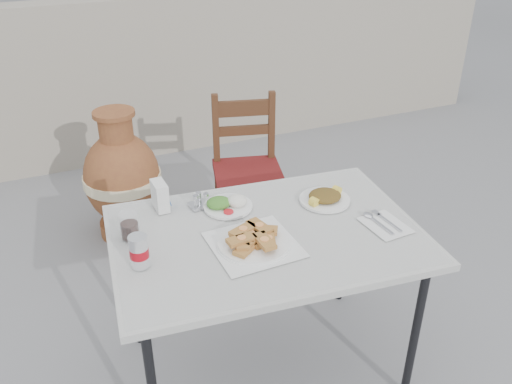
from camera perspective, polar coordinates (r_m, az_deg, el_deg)
name	(u,v)px	position (r m, az deg, el deg)	size (l,w,h in m)	color
ground	(295,362)	(2.57, 4.09, -17.39)	(80.00, 80.00, 0.00)	#5F5F61
cafe_table	(266,243)	(2.11, 1.09, -5.34)	(1.25, 0.91, 0.72)	black
pide_plate	(254,238)	(2.00, -0.23, -4.91)	(0.31, 0.31, 0.06)	silver
salad_rice_plate	(227,204)	(2.23, -3.03, -1.24)	(0.20, 0.20, 0.05)	white
salad_chopped_plate	(325,197)	(2.29, 7.26, -0.56)	(0.21, 0.21, 0.05)	white
soda_can	(139,251)	(1.92, -12.22, -6.11)	(0.07, 0.07, 0.12)	silver
cola_glass	(130,227)	(2.08, -13.17, -3.62)	(0.07, 0.07, 0.10)	white
napkin_holder	(160,196)	(2.23, -10.06, -0.39)	(0.07, 0.10, 0.12)	silver
condiment_caddy	(200,202)	(2.25, -5.88, -1.01)	(0.10, 0.08, 0.06)	silver
cutlery_napkin	(382,223)	(2.19, 13.16, -3.19)	(0.16, 0.20, 0.01)	silver
chair	(247,169)	(3.14, -0.94, 2.44)	(0.47, 0.47, 0.86)	#37180F
terracotta_urn	(123,179)	(3.29, -13.87, 1.33)	(0.46, 0.46, 0.79)	brown
back_wall	(150,78)	(4.33, -11.06, 11.72)	(6.00, 0.25, 1.20)	gray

